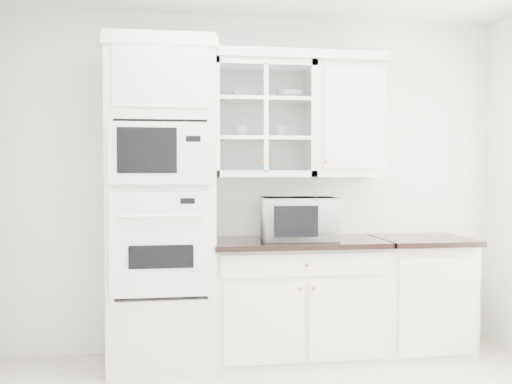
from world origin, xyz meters
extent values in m
cube|color=white|center=(0.00, 1.74, 1.35)|extent=(4.00, 0.02, 2.70)
cube|color=white|center=(-0.75, 1.43, 1.20)|extent=(0.76, 0.65, 2.40)
cube|color=white|center=(-0.75, 1.09, 0.94)|extent=(0.70, 0.03, 0.72)
cube|color=black|center=(-0.75, 1.07, 0.86)|extent=(0.44, 0.01, 0.16)
cube|color=white|center=(-0.75, 1.09, 1.56)|extent=(0.70, 0.03, 0.43)
cube|color=black|center=(-0.84, 1.07, 1.58)|extent=(0.40, 0.01, 0.31)
cube|color=white|center=(0.28, 1.45, 0.44)|extent=(1.30, 0.60, 0.88)
cube|color=black|center=(0.28, 1.42, 0.90)|extent=(1.32, 0.67, 0.04)
cube|color=white|center=(1.28, 1.45, 0.44)|extent=(0.70, 0.60, 0.88)
cube|color=black|center=(1.28, 1.42, 0.90)|extent=(0.72, 0.67, 0.04)
cube|color=white|center=(0.03, 1.58, 1.85)|extent=(0.80, 0.33, 0.90)
cube|color=white|center=(0.03, 1.58, 1.70)|extent=(0.74, 0.29, 0.02)
cube|color=white|center=(0.03, 1.58, 2.00)|extent=(0.74, 0.29, 0.02)
cube|color=white|center=(0.71, 1.58, 1.85)|extent=(0.55, 0.33, 0.90)
cube|color=white|center=(-0.07, 1.56, 2.33)|extent=(2.14, 0.38, 0.07)
imported|color=white|center=(0.28, 1.41, 1.08)|extent=(0.59, 0.51, 0.33)
imported|color=white|center=(-0.10, 1.60, 2.04)|extent=(0.27, 0.27, 0.06)
imported|color=white|center=(0.24, 1.58, 2.04)|extent=(0.27, 0.27, 0.07)
imported|color=white|center=(-0.14, 1.60, 1.75)|extent=(0.12, 0.12, 0.09)
imported|color=white|center=(0.17, 1.58, 1.75)|extent=(0.12, 0.12, 0.09)
camera|label=1|loc=(-0.66, -2.84, 1.44)|focal=40.00mm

